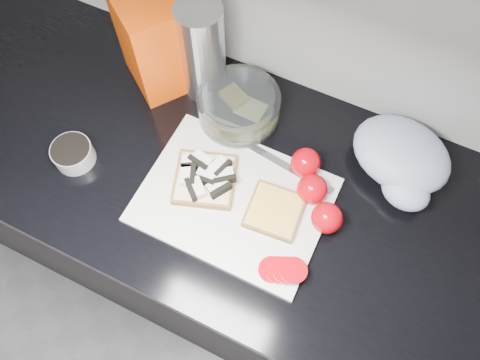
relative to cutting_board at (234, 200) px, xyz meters
name	(u,v)px	position (x,y,z in m)	size (l,w,h in m)	color
base_cabinet	(228,238)	(-0.06, 0.06, -0.48)	(3.50, 0.60, 0.86)	black
countertop	(223,174)	(-0.06, 0.06, -0.03)	(3.50, 0.64, 0.04)	black
cutting_board	(234,200)	(0.00, 0.00, 0.00)	(0.40, 0.30, 0.01)	silver
bread_left	(205,178)	(-0.08, 0.01, 0.02)	(0.17, 0.17, 0.04)	beige
bread_right	(274,211)	(0.09, 0.01, 0.01)	(0.13, 0.13, 0.02)	beige
tomato_slices	(283,270)	(0.16, -0.10, 0.02)	(0.11, 0.08, 0.02)	#B3040D
knife	(298,173)	(0.10, 0.12, 0.01)	(0.23, 0.05, 0.01)	silver
seed_tub	(73,153)	(-0.37, -0.06, 0.02)	(0.09, 0.09, 0.05)	gray
tub_lid	(199,139)	(-0.14, 0.11, 0.00)	(0.10, 0.10, 0.01)	white
glass_bowl	(239,107)	(-0.09, 0.20, 0.03)	(0.19, 0.19, 0.08)	silver
bread_bag	(157,40)	(-0.31, 0.24, 0.12)	(0.16, 0.15, 0.25)	#CF3E03
steel_canister	(202,52)	(-0.20, 0.25, 0.12)	(0.10, 0.10, 0.25)	silver
grocery_bag	(402,159)	(0.30, 0.23, 0.04)	(0.26, 0.24, 0.10)	#ABB5D3
whole_tomatoes	(315,189)	(0.15, 0.09, 0.03)	(0.16, 0.17, 0.07)	#B3040D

